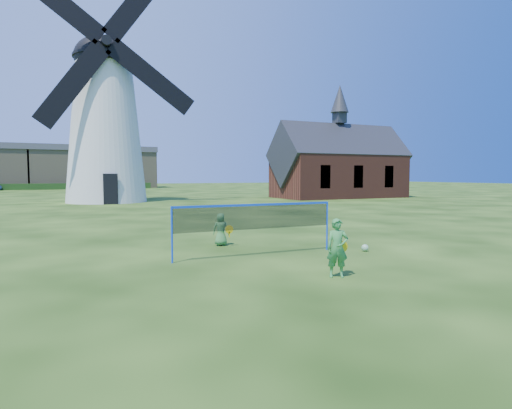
{
  "coord_description": "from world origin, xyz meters",
  "views": [
    {
      "loc": [
        -5.09,
        -11.18,
        2.4
      ],
      "look_at": [
        0.2,
        0.5,
        1.5
      ],
      "focal_mm": 29.76,
      "sensor_mm": 36.0,
      "label": 1
    }
  ],
  "objects_px": {
    "player_girl": "(337,248)",
    "player_boy": "(221,229)",
    "badminton_net": "(256,218)",
    "windmill": "(105,120)",
    "play_ball": "(365,248)",
    "chapel": "(339,166)"
  },
  "relations": [
    {
      "from": "player_girl",
      "to": "player_boy",
      "type": "xyz_separation_m",
      "value": [
        -0.98,
        5.33,
        -0.14
      ]
    },
    {
      "from": "badminton_net",
      "to": "player_girl",
      "type": "xyz_separation_m",
      "value": [
        0.66,
        -3.17,
        -0.45
      ]
    },
    {
      "from": "windmill",
      "to": "player_girl",
      "type": "distance_m",
      "value": 32.19
    },
    {
      "from": "badminton_net",
      "to": "player_girl",
      "type": "relative_size",
      "value": 3.66
    },
    {
      "from": "player_boy",
      "to": "play_ball",
      "type": "height_order",
      "value": "player_boy"
    },
    {
      "from": "player_girl",
      "to": "play_ball",
      "type": "bearing_deg",
      "value": 66.1
    },
    {
      "from": "chapel",
      "to": "player_boy",
      "type": "bearing_deg",
      "value": -132.28
    },
    {
      "from": "chapel",
      "to": "player_girl",
      "type": "relative_size",
      "value": 10.16
    },
    {
      "from": "windmill",
      "to": "player_boy",
      "type": "distance_m",
      "value": 26.97
    },
    {
      "from": "windmill",
      "to": "player_girl",
      "type": "relative_size",
      "value": 14.86
    },
    {
      "from": "windmill",
      "to": "play_ball",
      "type": "xyz_separation_m",
      "value": [
        5.12,
        -29.0,
        -7.08
      ]
    },
    {
      "from": "windmill",
      "to": "chapel",
      "type": "distance_m",
      "value": 23.66
    },
    {
      "from": "chapel",
      "to": "player_boy",
      "type": "distance_m",
      "value": 32.64
    },
    {
      "from": "player_boy",
      "to": "play_ball",
      "type": "relative_size",
      "value": 5.03
    },
    {
      "from": "chapel",
      "to": "badminton_net",
      "type": "distance_m",
      "value": 34.02
    },
    {
      "from": "windmill",
      "to": "player_girl",
      "type": "bearing_deg",
      "value": -85.72
    },
    {
      "from": "windmill",
      "to": "badminton_net",
      "type": "relative_size",
      "value": 4.06
    },
    {
      "from": "windmill",
      "to": "player_boy",
      "type": "height_order",
      "value": "windmill"
    },
    {
      "from": "player_girl",
      "to": "windmill",
      "type": "bearing_deg",
      "value": 119.06
    },
    {
      "from": "badminton_net",
      "to": "player_boy",
      "type": "relative_size",
      "value": 4.57
    },
    {
      "from": "windmill",
      "to": "badminton_net",
      "type": "height_order",
      "value": "windmill"
    },
    {
      "from": "player_girl",
      "to": "badminton_net",
      "type": "bearing_deg",
      "value": 126.58
    }
  ]
}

